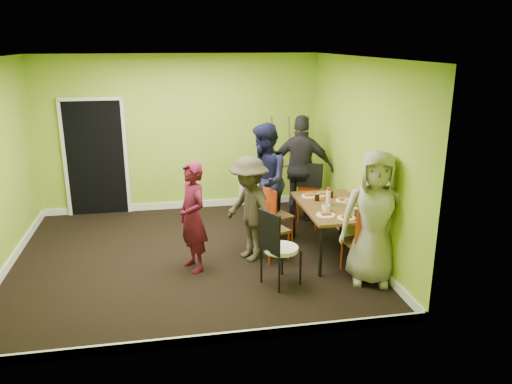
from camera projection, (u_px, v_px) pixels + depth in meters
ground at (191, 256)px, 7.26m from camera, size 5.00×5.00×0.00m
room_walls at (186, 191)px, 7.00m from camera, size 5.04×4.54×2.82m
dining_table at (333, 209)px, 7.17m from camera, size 0.90×1.50×0.75m
chair_left_far at (275, 212)px, 7.68m from camera, size 0.47×0.46×0.86m
chair_left_near at (268, 225)px, 7.02m from camera, size 0.50×0.50×0.93m
chair_back_end at (309, 182)px, 8.43m from camera, size 0.58×0.62×1.03m
chair_front_end at (363, 238)px, 6.54m from camera, size 0.45×0.45×0.94m
chair_bentwood at (277, 244)px, 6.26m from camera, size 0.54×0.53×1.01m
easel at (288, 164)px, 9.01m from camera, size 0.70×0.66×1.76m
plate_near_left at (309, 196)px, 7.54m from camera, size 0.23×0.23×0.01m
plate_near_right at (326, 215)px, 6.73m from camera, size 0.26×0.26×0.01m
plate_far_back at (323, 195)px, 7.61m from camera, size 0.22×0.22×0.01m
plate_far_front at (346, 218)px, 6.62m from camera, size 0.24×0.24×0.01m
plate_wall_back at (343, 200)px, 7.34m from camera, size 0.23×0.23×0.01m
plate_wall_front at (358, 206)px, 7.08m from camera, size 0.22×0.22×0.01m
thermos at (328, 198)px, 7.08m from camera, size 0.07×0.07×0.24m
blue_bottle at (361, 206)px, 6.84m from camera, size 0.07×0.07×0.18m
orange_bottle at (325, 199)px, 7.33m from camera, size 0.04×0.04×0.07m
glass_mid at (317, 198)px, 7.33m from camera, size 0.07×0.07×0.09m
glass_back at (331, 194)px, 7.48m from camera, size 0.07×0.07×0.10m
glass_front at (357, 213)px, 6.69m from camera, size 0.07×0.07×0.09m
cup_a at (326, 208)px, 6.86m from camera, size 0.13×0.13×0.10m
cup_b at (348, 202)px, 7.15m from camera, size 0.09×0.09×0.09m
person_standing at (193, 217)px, 6.66m from camera, size 0.54×0.64×1.51m
person_left_far at (264, 181)px, 7.80m from camera, size 0.74×0.92×1.81m
person_left_near at (249, 209)px, 6.99m from camera, size 0.91×1.12×1.50m
person_back_end at (302, 168)px, 8.52m from camera, size 1.16×0.81×1.83m
person_front_end at (374, 218)px, 6.28m from camera, size 0.99×0.81×1.74m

